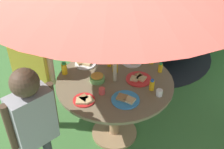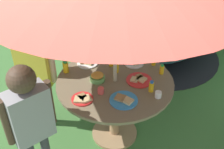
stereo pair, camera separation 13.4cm
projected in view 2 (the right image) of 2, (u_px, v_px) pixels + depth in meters
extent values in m
cube|color=#3D6B33|center=(115.00, 134.00, 3.19)|extent=(10.00, 10.00, 0.02)
cylinder|color=#93704C|center=(115.00, 132.00, 3.17)|extent=(0.51, 0.51, 0.03)
cylinder|color=#93704C|center=(115.00, 110.00, 2.97)|extent=(0.11, 0.11, 0.72)
cylinder|color=#75664C|center=(115.00, 82.00, 2.75)|extent=(1.16, 1.16, 0.03)
cylinder|color=#B7AD8C|center=(115.00, 56.00, 2.58)|extent=(0.04, 0.04, 2.06)
cylinder|color=#93704C|center=(106.00, 73.00, 3.76)|extent=(0.04, 0.04, 0.43)
cylinder|color=#93704C|center=(137.00, 75.00, 3.73)|extent=(0.04, 0.04, 0.43)
cylinder|color=#93704C|center=(109.00, 57.00, 4.11)|extent=(0.04, 0.04, 0.43)
cylinder|color=#93704C|center=(138.00, 58.00, 4.07)|extent=(0.04, 0.04, 0.43)
cube|color=#93704C|center=(123.00, 52.00, 3.78)|extent=(0.61, 0.61, 0.04)
cube|color=#93704C|center=(125.00, 24.00, 3.78)|extent=(0.43, 0.22, 0.57)
cube|color=#93704C|center=(107.00, 36.00, 3.67)|extent=(0.22, 0.44, 0.03)
cube|color=#93704C|center=(139.00, 38.00, 3.63)|extent=(0.22, 0.44, 0.03)
ellipsoid|color=teal|center=(163.00, 7.00, 4.10)|extent=(2.12, 2.23, 1.63)
cylinder|color=black|center=(157.00, 54.00, 4.57)|extent=(2.31, 2.31, 0.01)
cube|color=#1A313A|center=(121.00, 52.00, 3.76)|extent=(0.49, 0.13, 0.73)
cylinder|color=navy|center=(147.00, 67.00, 3.75)|extent=(0.08, 0.08, 0.58)
cylinder|color=navy|center=(143.00, 73.00, 3.65)|extent=(0.08, 0.08, 0.58)
cube|color=#4C72C6|center=(148.00, 34.00, 3.39)|extent=(0.21, 0.35, 0.49)
cylinder|color=tan|center=(153.00, 26.00, 3.51)|extent=(0.06, 0.06, 0.44)
cylinder|color=tan|center=(143.00, 39.00, 3.24)|extent=(0.06, 0.06, 0.44)
sphere|color=tan|center=(150.00, 6.00, 3.18)|extent=(0.22, 0.22, 0.22)
cylinder|color=#3F3F47|center=(89.00, 72.00, 3.69)|extent=(0.07, 0.07, 0.55)
cylinder|color=#3F3F47|center=(92.00, 78.00, 3.59)|extent=(0.07, 0.07, 0.55)
cube|color=#EA727F|center=(89.00, 41.00, 3.34)|extent=(0.36, 0.33, 0.46)
cylinder|color=brown|center=(84.00, 33.00, 3.46)|extent=(0.06, 0.06, 0.41)
cylinder|color=brown|center=(94.00, 46.00, 3.19)|extent=(0.06, 0.06, 0.41)
sphere|color=brown|center=(87.00, 15.00, 3.15)|extent=(0.21, 0.21, 0.21)
cylinder|color=navy|center=(36.00, 102.00, 3.16)|extent=(0.08, 0.08, 0.59)
cylinder|color=navy|center=(48.00, 104.00, 3.14)|extent=(0.08, 0.08, 0.59)
cube|color=yellow|center=(34.00, 63.00, 2.83)|extent=(0.39, 0.29, 0.50)
cylinder|color=#D8B293|center=(17.00, 59.00, 2.85)|extent=(0.06, 0.06, 0.45)
cylinder|color=#D8B293|center=(52.00, 63.00, 2.78)|extent=(0.06, 0.06, 0.45)
sphere|color=#D8B293|center=(28.00, 30.00, 2.62)|extent=(0.22, 0.22, 0.22)
cube|color=#99999E|center=(30.00, 115.00, 2.25)|extent=(0.29, 0.38, 0.49)
cylinder|color=#4C3828|center=(6.00, 123.00, 2.14)|extent=(0.06, 0.06, 0.44)
cylinder|color=#4C3828|center=(50.00, 103.00, 2.33)|extent=(0.06, 0.06, 0.44)
sphere|color=#4C3828|center=(21.00, 79.00, 2.04)|extent=(0.22, 0.22, 0.22)
cylinder|color=#66B259|center=(97.00, 78.00, 2.73)|extent=(0.15, 0.15, 0.05)
ellipsoid|color=gold|center=(97.00, 75.00, 2.71)|extent=(0.12, 0.12, 0.04)
cylinder|color=red|center=(139.00, 80.00, 2.74)|extent=(0.25, 0.25, 0.01)
cube|color=tan|center=(142.00, 79.00, 2.72)|extent=(0.09, 0.09, 0.02)
cube|color=#9E7547|center=(140.00, 76.00, 2.76)|extent=(0.08, 0.08, 0.02)
cube|color=tan|center=(135.00, 79.00, 2.72)|extent=(0.08, 0.08, 0.02)
cylinder|color=white|center=(134.00, 63.00, 2.98)|extent=(0.21, 0.21, 0.01)
cube|color=tan|center=(135.00, 62.00, 2.97)|extent=(0.10, 0.10, 0.02)
cube|color=#9E7547|center=(132.00, 60.00, 2.99)|extent=(0.12, 0.12, 0.02)
cylinder|color=white|center=(88.00, 63.00, 2.98)|extent=(0.23, 0.23, 0.01)
cube|color=tan|center=(89.00, 62.00, 2.97)|extent=(0.10, 0.10, 0.02)
cube|color=#9E7547|center=(83.00, 61.00, 2.99)|extent=(0.12, 0.12, 0.02)
cylinder|color=#338CD8|center=(124.00, 100.00, 2.50)|extent=(0.26, 0.26, 0.01)
cube|color=tan|center=(128.00, 101.00, 2.46)|extent=(0.09, 0.09, 0.02)
cube|color=#9E7547|center=(120.00, 98.00, 2.50)|extent=(0.09, 0.09, 0.02)
cylinder|color=red|center=(82.00, 99.00, 2.51)|extent=(0.20, 0.20, 0.01)
cube|color=tan|center=(86.00, 99.00, 2.49)|extent=(0.12, 0.12, 0.02)
cube|color=#9E7547|center=(82.00, 96.00, 2.51)|extent=(0.09, 0.09, 0.02)
cube|color=tan|center=(79.00, 99.00, 2.48)|extent=(0.11, 0.11, 0.02)
cylinder|color=yellow|center=(116.00, 68.00, 2.83)|extent=(0.05, 0.05, 0.10)
cylinder|color=green|center=(116.00, 63.00, 2.80)|extent=(0.04, 0.04, 0.02)
cylinder|color=yellow|center=(111.00, 61.00, 2.92)|extent=(0.04, 0.04, 0.11)
cylinder|color=green|center=(111.00, 56.00, 2.88)|extent=(0.03, 0.03, 0.02)
cylinder|color=yellow|center=(154.00, 61.00, 2.94)|extent=(0.04, 0.04, 0.09)
cylinder|color=green|center=(154.00, 57.00, 2.91)|extent=(0.03, 0.03, 0.02)
cylinder|color=yellow|center=(151.00, 87.00, 2.58)|extent=(0.05, 0.05, 0.10)
cylinder|color=blue|center=(152.00, 82.00, 2.55)|extent=(0.03, 0.03, 0.02)
cylinder|color=yellow|center=(66.00, 67.00, 2.83)|extent=(0.06, 0.06, 0.11)
cylinder|color=green|center=(65.00, 62.00, 2.79)|extent=(0.04, 0.04, 0.02)
cylinder|color=yellow|center=(162.00, 70.00, 2.81)|extent=(0.04, 0.04, 0.09)
cylinder|color=green|center=(162.00, 65.00, 2.78)|extent=(0.03, 0.03, 0.02)
cylinder|color=white|center=(158.00, 95.00, 2.52)|extent=(0.06, 0.06, 0.06)
cylinder|color=#E04C47|center=(101.00, 91.00, 2.57)|extent=(0.06, 0.06, 0.06)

